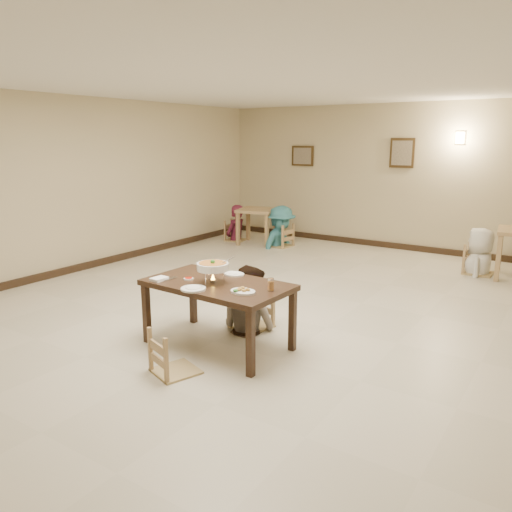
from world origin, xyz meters
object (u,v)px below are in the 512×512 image
Objects in this scene: bg_table_left at (257,215)px; bg_diner_a at (235,205)px; chair_near at (174,331)px; drink_glass at (271,285)px; bg_diner_c at (482,228)px; main_table at (218,289)px; curry_warmer at (213,267)px; bg_chair_ll at (236,222)px; chair_far at (252,292)px; main_diner at (249,265)px; bg_chair_lr at (281,225)px; bg_chair_rl at (481,246)px; bg_diner_b at (281,206)px.

bg_table_left is 0.58× the size of bg_diner_a.
chair_near is 6.56× the size of drink_glass.
bg_diner_c is at bearing 88.60° from bg_diner_a.
bg_diner_a is at bearing 126.16° from main_table.
curry_warmer is 5.72m from bg_table_left.
chair_near is 0.99× the size of bg_chair_ll.
chair_far is 0.96× the size of bg_table_left.
bg_diner_a reaches higher than chair_near.
bg_table_left is at bearing -46.74° from main_diner.
drink_glass is at bearing 150.49° from main_diner.
bg_diner_c is at bearing -88.36° from chair_near.
drink_glass is 6.34m from bg_diner_a.
bg_diner_a is at bearing -10.94° from bg_chair_ll.
drink_glass is 0.14× the size of bg_table_left.
drink_glass is 5.69m from bg_chair_lr.
main_diner reaches higher than main_table.
curry_warmer is (-0.02, -0.67, 0.12)m from main_diner.
bg_chair_lr is (-2.23, 5.75, 0.04)m from chair_near.
drink_glass is at bearing 166.55° from bg_chair_rl.
bg_diner_c is (4.02, -0.04, 0.34)m from bg_chair_lr.
bg_table_left is 4.61m from bg_diner_c.
main_diner reaches higher than curry_warmer.
bg_diner_b reaches higher than bg_diner_a.
bg_diner_a is at bearing 92.94° from bg_diner_b.
drink_glass is 0.08× the size of bg_diner_b.
bg_diner_b reaches higher than main_diner.
bg_chair_ll is at bearing 179.83° from bg_table_left.
bg_diner_c is at bearing 69.58° from curry_warmer.
drink_glass is at bearing 9.09° from curry_warmer.
bg_table_left is 1.01× the size of bg_chair_lr.
main_diner is 4.70m from bg_diner_c.
curry_warmer is 5.33m from bg_diner_c.
bg_chair_lr reaches higher than drink_glass.
bg_diner_a is at bearing -81.29° from bg_chair_lr.
bg_table_left is at bearing 88.63° from bg_diner_a.
bg_diner_a is (-3.42, 5.72, 0.39)m from chair_near.
bg_chair_rl reaches higher than bg_table_left.
bg_chair_ll is 0.55× the size of bg_diner_c.
curry_warmer is at bearing 159.74° from bg_chair_rl.
bg_table_left is at bearing 89.95° from bg_chair_rl.
chair_far is 1.44m from chair_near.
bg_diner_a reaches higher than chair_far.
bg_chair_ll is 0.90× the size of bg_chair_rl.
chair_far is 0.93× the size of bg_chair_rl.
drink_glass is 6.35m from bg_chair_ll.
curry_warmer is (-0.08, 0.71, 0.49)m from chair_near.
bg_diner_c reaches higher than bg_chair_ll.
bg_diner_a reaches higher than main_diner.
main_diner reaches higher than chair_far.
bg_chair_ll is (-3.36, 4.28, -0.02)m from chair_far.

